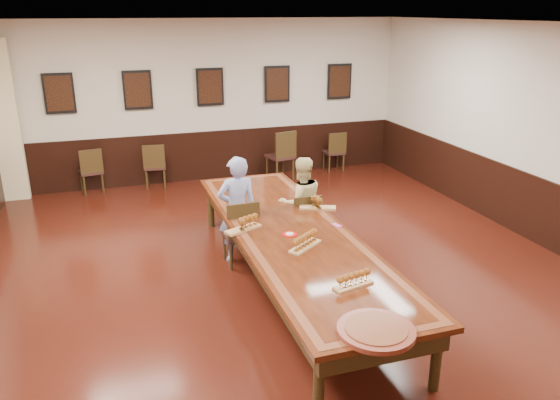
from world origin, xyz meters
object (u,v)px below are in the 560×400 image
object	(u,v)px
chair_man	(240,231)
conference_table	(293,242)
spare_chair_b	(155,165)
chair_woman	(303,221)
carved_platter	(376,330)
person_woman	(301,203)
spare_chair_d	(334,151)
spare_chair_c	(280,155)
person_man	(237,210)
spare_chair_a	(90,170)

from	to	relation	value
chair_man	conference_table	bearing A→B (deg)	116.48
chair_man	spare_chair_b	bearing A→B (deg)	-80.90
chair_woman	carved_platter	bearing A→B (deg)	80.46
spare_chair_b	person_woman	world-z (taller)	person_woman
spare_chair_b	conference_table	bearing A→B (deg)	111.25
spare_chair_d	person_woman	world-z (taller)	person_woman
spare_chair_b	carved_platter	distance (m)	7.20
spare_chair_c	person_man	world-z (taller)	person_man
spare_chair_a	spare_chair_d	bearing A→B (deg)	168.83
spare_chair_a	spare_chair_b	xyz separation A→B (m)	(1.21, -0.03, 0.00)
chair_woman	carved_platter	xyz separation A→B (m)	(-0.59, -3.35, 0.33)
chair_man	conference_table	distance (m)	0.99
chair_woman	conference_table	world-z (taller)	chair_woman
chair_man	spare_chair_d	distance (m)	4.97
chair_man	conference_table	size ratio (longest dim) A/B	0.19
chair_woman	chair_man	bearing A→B (deg)	9.05
spare_chair_a	person_man	size ratio (longest dim) A/B	0.59
spare_chair_b	person_man	xyz separation A→B (m)	(0.74, -3.80, 0.31)
spare_chair_c	carved_platter	xyz separation A→B (m)	(-1.39, -6.84, 0.26)
spare_chair_b	carved_platter	bearing A→B (deg)	106.13
spare_chair_a	spare_chair_c	bearing A→B (deg)	164.84
chair_woman	spare_chair_c	size ratio (longest dim) A/B	0.85
spare_chair_b	person_man	size ratio (longest dim) A/B	0.59
chair_woman	person_woman	distance (m)	0.27
carved_platter	person_woman	bearing A→B (deg)	80.19
spare_chair_b	conference_table	world-z (taller)	spare_chair_b
person_woman	conference_table	bearing A→B (deg)	65.23
person_man	carved_platter	bearing A→B (deg)	95.14
spare_chair_c	person_woman	world-z (taller)	person_woman
spare_chair_d	person_man	size ratio (longest dim) A/B	0.57
spare_chair_c	spare_chair_d	size ratio (longest dim) A/B	1.19
person_man	person_woman	size ratio (longest dim) A/B	1.09
spare_chair_a	carved_platter	distance (m)	7.52
chair_woman	spare_chair_c	xyz separation A→B (m)	(0.80, 3.49, 0.08)
spare_chair_a	chair_woman	bearing A→B (deg)	117.17
chair_woman	spare_chair_a	xyz separation A→B (m)	(-2.94, 3.78, 0.00)
chair_man	spare_chair_d	world-z (taller)	chair_man
spare_chair_d	carved_platter	xyz separation A→B (m)	(-2.71, -7.09, 0.34)
chair_man	conference_table	xyz separation A→B (m)	(0.46, -0.86, 0.14)
chair_woman	spare_chair_a	distance (m)	4.79
spare_chair_a	chair_man	bearing A→B (deg)	105.76
spare_chair_d	person_woman	distance (m)	4.22
chair_man	chair_woman	xyz separation A→B (m)	(0.98, 0.15, -0.03)
chair_woman	conference_table	size ratio (longest dim) A/B	0.18
person_woman	person_man	bearing A→B (deg)	8.64
person_woman	carved_platter	xyz separation A→B (m)	(-0.60, -3.44, 0.08)
person_woman	carved_platter	distance (m)	3.49
spare_chair_a	spare_chair_c	distance (m)	3.75
spare_chair_c	chair_woman	bearing A→B (deg)	63.59
spare_chair_a	spare_chair_c	world-z (taller)	spare_chair_c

